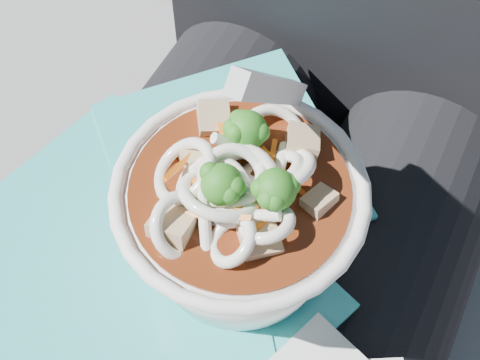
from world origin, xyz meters
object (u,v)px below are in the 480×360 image
at_px(lap, 223,319).
at_px(plastic_bag, 147,264).
at_px(stone_ledge, 280,307).
at_px(person_body, 272,218).
at_px(udon_bowl, 240,214).

bearing_deg(lap, plastic_bag, -162.54).
relative_size(stone_ledge, person_body, 0.98).
bearing_deg(plastic_bag, stone_ledge, 73.24).
bearing_deg(lap, stone_ledge, 90.00).
relative_size(stone_ledge, lap, 2.08).
bearing_deg(person_body, stone_ledge, 90.00).
bearing_deg(person_body, udon_bowl, -84.85).
distance_m(lap, udon_bowl, 0.15).
height_order(lap, person_body, person_body).
bearing_deg(plastic_bag, lap, 17.46).
relative_size(person_body, plastic_bag, 2.50).
bearing_deg(plastic_bag, udon_bowl, 30.94).
bearing_deg(person_body, lap, -90.00).
distance_m(person_body, udon_bowl, 0.15).
height_order(lap, plastic_bag, plastic_bag).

